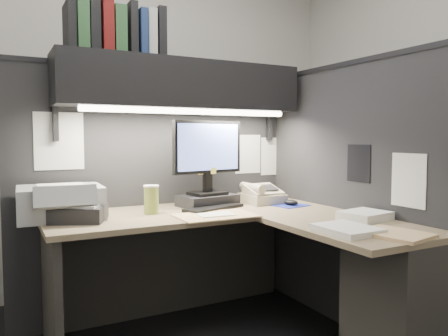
{
  "coord_description": "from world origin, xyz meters",
  "views": [
    {
      "loc": [
        -0.94,
        -1.84,
        1.17
      ],
      "look_at": [
        0.3,
        0.51,
        0.98
      ],
      "focal_mm": 35.0,
      "sensor_mm": 36.0,
      "label": 1
    }
  ],
  "objects_px": {
    "overhead_shelf": "(182,85)",
    "monitor": "(208,172)",
    "coffee_cup": "(151,200)",
    "desk": "(290,275)",
    "notebook_stack": "(79,214)",
    "telephone": "(262,196)",
    "keyboard": "(214,208)",
    "printer": "(60,202)"
  },
  "relations": [
    {
      "from": "monitor",
      "to": "desk",
      "type": "bearing_deg",
      "value": -86.98
    },
    {
      "from": "overhead_shelf",
      "to": "notebook_stack",
      "type": "distance_m",
      "value": 1.02
    },
    {
      "from": "keyboard",
      "to": "printer",
      "type": "height_order",
      "value": "printer"
    },
    {
      "from": "desk",
      "to": "telephone",
      "type": "relative_size",
      "value": 6.67
    },
    {
      "from": "keyboard",
      "to": "printer",
      "type": "bearing_deg",
      "value": 151.22
    },
    {
      "from": "telephone",
      "to": "notebook_stack",
      "type": "height_order",
      "value": "telephone"
    },
    {
      "from": "telephone",
      "to": "printer",
      "type": "xyz_separation_m",
      "value": [
        -1.28,
        0.05,
        0.04
      ]
    },
    {
      "from": "desk",
      "to": "notebook_stack",
      "type": "relative_size",
      "value": 6.43
    },
    {
      "from": "telephone",
      "to": "notebook_stack",
      "type": "relative_size",
      "value": 0.96
    },
    {
      "from": "desk",
      "to": "monitor",
      "type": "xyz_separation_m",
      "value": [
        -0.16,
        0.68,
        0.5
      ]
    },
    {
      "from": "keyboard",
      "to": "monitor",
      "type": "bearing_deg",
      "value": 58.59
    },
    {
      "from": "overhead_shelf",
      "to": "coffee_cup",
      "type": "xyz_separation_m",
      "value": [
        -0.27,
        -0.18,
        -0.69
      ]
    },
    {
      "from": "desk",
      "to": "overhead_shelf",
      "type": "distance_m",
      "value": 1.33
    },
    {
      "from": "coffee_cup",
      "to": "keyboard",
      "type": "bearing_deg",
      "value": -5.72
    },
    {
      "from": "monitor",
      "to": "coffee_cup",
      "type": "distance_m",
      "value": 0.45
    },
    {
      "from": "notebook_stack",
      "to": "coffee_cup",
      "type": "bearing_deg",
      "value": 6.19
    },
    {
      "from": "telephone",
      "to": "notebook_stack",
      "type": "distance_m",
      "value": 1.21
    },
    {
      "from": "desk",
      "to": "notebook_stack",
      "type": "bearing_deg",
      "value": 151.71
    },
    {
      "from": "overhead_shelf",
      "to": "keyboard",
      "type": "xyz_separation_m",
      "value": [
        0.11,
        -0.22,
        -0.76
      ]
    },
    {
      "from": "telephone",
      "to": "printer",
      "type": "relative_size",
      "value": 0.58
    },
    {
      "from": "monitor",
      "to": "telephone",
      "type": "xyz_separation_m",
      "value": [
        0.38,
        -0.06,
        -0.17
      ]
    },
    {
      "from": "overhead_shelf",
      "to": "monitor",
      "type": "bearing_deg",
      "value": -26.56
    },
    {
      "from": "keyboard",
      "to": "notebook_stack",
      "type": "distance_m",
      "value": 0.8
    },
    {
      "from": "notebook_stack",
      "to": "telephone",
      "type": "bearing_deg",
      "value": 4.53
    },
    {
      "from": "keyboard",
      "to": "overhead_shelf",
      "type": "bearing_deg",
      "value": 97.95
    },
    {
      "from": "coffee_cup",
      "to": "notebook_stack",
      "type": "relative_size",
      "value": 0.59
    },
    {
      "from": "overhead_shelf",
      "to": "notebook_stack",
      "type": "xyz_separation_m",
      "value": [
        -0.68,
        -0.22,
        -0.73
      ]
    },
    {
      "from": "coffee_cup",
      "to": "notebook_stack",
      "type": "bearing_deg",
      "value": -173.81
    },
    {
      "from": "overhead_shelf",
      "to": "desk",
      "type": "bearing_deg",
      "value": -68.21
    },
    {
      "from": "printer",
      "to": "notebook_stack",
      "type": "relative_size",
      "value": 1.65
    },
    {
      "from": "overhead_shelf",
      "to": "monitor",
      "type": "xyz_separation_m",
      "value": [
        0.14,
        -0.07,
        -0.55
      ]
    },
    {
      "from": "desk",
      "to": "keyboard",
      "type": "xyz_separation_m",
      "value": [
        -0.19,
        0.54,
        0.3
      ]
    },
    {
      "from": "coffee_cup",
      "to": "notebook_stack",
      "type": "distance_m",
      "value": 0.42
    },
    {
      "from": "overhead_shelf",
      "to": "keyboard",
      "type": "bearing_deg",
      "value": -62.14
    },
    {
      "from": "overhead_shelf",
      "to": "printer",
      "type": "relative_size",
      "value": 3.55
    },
    {
      "from": "telephone",
      "to": "keyboard",
      "type": "bearing_deg",
      "value": -168.3
    },
    {
      "from": "desk",
      "to": "notebook_stack",
      "type": "distance_m",
      "value": 1.16
    },
    {
      "from": "overhead_shelf",
      "to": "monitor",
      "type": "height_order",
      "value": "overhead_shelf"
    },
    {
      "from": "overhead_shelf",
      "to": "telephone",
      "type": "distance_m",
      "value": 0.9
    },
    {
      "from": "monitor",
      "to": "printer",
      "type": "height_order",
      "value": "monitor"
    },
    {
      "from": "keyboard",
      "to": "notebook_stack",
      "type": "relative_size",
      "value": 1.54
    },
    {
      "from": "desk",
      "to": "printer",
      "type": "relative_size",
      "value": 3.9
    }
  ]
}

